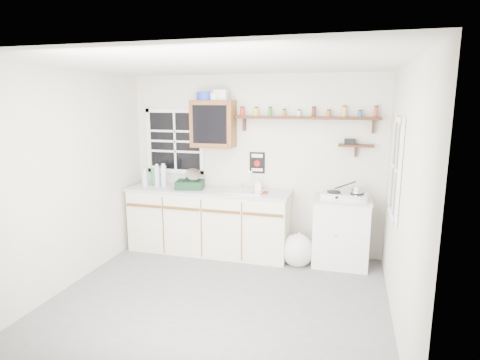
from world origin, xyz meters
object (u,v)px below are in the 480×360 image
upper_cabinet (213,124)px  dish_rack (191,182)px  main_cabinet (209,220)px  hotplate (345,195)px  spice_shelf (306,117)px  right_cabinet (341,231)px

upper_cabinet → dish_rack: bearing=-148.5°
main_cabinet → upper_cabinet: bearing=76.3°
main_cabinet → hotplate: 1.93m
main_cabinet → spice_shelf: 1.98m
right_cabinet → hotplate: hotplate is taller
main_cabinet → dish_rack: 0.60m
upper_cabinet → dish_rack: (-0.28, -0.17, -0.81)m
hotplate → spice_shelf: bearing=166.5°
main_cabinet → dish_rack: dish_rack is taller
upper_cabinet → hotplate: 2.03m
main_cabinet → hotplate: (1.86, 0.01, 0.49)m
hotplate → upper_cabinet: bearing=-177.3°
upper_cabinet → spice_shelf: (1.27, 0.07, 0.10)m
main_cabinet → spice_shelf: spice_shelf is taller
spice_shelf → hotplate: spice_shelf is taller
main_cabinet → right_cabinet: size_ratio=2.54×
dish_rack → right_cabinet: bearing=-8.4°
main_cabinet → hotplate: hotplate is taller
right_cabinet → hotplate: 0.49m
upper_cabinet → dish_rack: size_ratio=1.53×
spice_shelf → dish_rack: bearing=-171.1°
dish_rack → hotplate: (2.11, 0.04, -0.06)m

